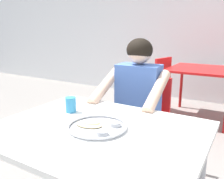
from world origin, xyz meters
name	(u,v)px	position (x,y,z in m)	size (l,w,h in m)	color
back_wall	(214,1)	(0.00, 3.39, 1.70)	(12.00, 0.12, 3.40)	white
table_foreground	(97,141)	(0.01, -0.04, 0.66)	(1.10, 0.86, 0.74)	white
thali_tray	(97,126)	(0.01, -0.04, 0.75)	(0.32, 0.32, 0.03)	#B7BABF
drinking_cup	(71,104)	(-0.28, 0.09, 0.79)	(0.07, 0.07, 0.10)	#338CBF
chair_foreground	(143,118)	(-0.10, 0.83, 0.48)	(0.46, 0.47, 0.84)	red
diner_foreground	(134,101)	(-0.08, 0.61, 0.70)	(0.52, 0.57, 1.18)	#373737
table_background_red	(203,74)	(0.10, 2.42, 0.65)	(0.88, 0.87, 0.73)	red
chair_red_left	(156,80)	(-0.57, 2.41, 0.50)	(0.49, 0.51, 0.85)	red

